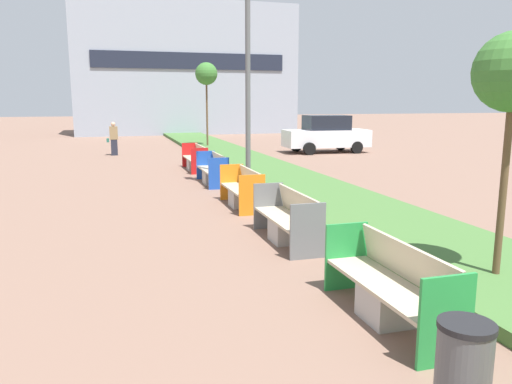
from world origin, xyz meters
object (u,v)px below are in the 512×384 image
object	(u,v)px
street_lamp_post	(248,27)
sapling_tree_far	(206,75)
bench_blue_frame	(213,172)
parked_car_distant	(326,134)
bench_green_frame	(390,291)
bench_red_frame	(196,160)
pedestrian_walking	(114,139)
bench_grey_frame	(288,222)
bench_orange_frame	(243,192)
litter_bin	(463,373)

from	to	relation	value
street_lamp_post	sapling_tree_far	world-z (taller)	street_lamp_post
bench_blue_frame	parked_car_distant	xyz separation A→B (m)	(7.41, 7.86, 0.54)
bench_green_frame	bench_blue_frame	bearing A→B (deg)	90.01
sapling_tree_far	bench_red_frame	bearing A→B (deg)	-103.99
bench_blue_frame	bench_red_frame	bearing A→B (deg)	89.97
bench_red_frame	pedestrian_walking	size ratio (longest dim) A/B	1.41
parked_car_distant	bench_grey_frame	bearing A→B (deg)	-113.19
bench_orange_frame	litter_bin	xyz separation A→B (m)	(-0.47, -8.63, 0.07)
litter_bin	pedestrian_walking	bearing A→B (deg)	96.29
sapling_tree_far	pedestrian_walking	bearing A→B (deg)	-157.39
bench_orange_frame	bench_red_frame	distance (m)	6.85
litter_bin	parked_car_distant	bearing A→B (deg)	68.57
bench_green_frame	bench_orange_frame	size ratio (longest dim) A/B	1.10
bench_orange_frame	litter_bin	world-z (taller)	bench_orange_frame
bench_orange_frame	pedestrian_walking	distance (m)	13.40
bench_grey_frame	litter_bin	size ratio (longest dim) A/B	2.48
bench_red_frame	parked_car_distant	world-z (taller)	parked_car_distant
bench_orange_frame	parked_car_distant	xyz separation A→B (m)	(7.41, 11.46, 0.55)
bench_green_frame	bench_grey_frame	distance (m)	3.52
street_lamp_post	sapling_tree_far	size ratio (longest dim) A/B	1.81
bench_red_frame	sapling_tree_far	bearing A→B (deg)	76.01
litter_bin	sapling_tree_far	distance (m)	24.16
bench_blue_frame	parked_car_distant	world-z (taller)	parked_car_distant
bench_orange_frame	street_lamp_post	bearing A→B (deg)	69.94
bench_blue_frame	pedestrian_walking	xyz separation A→B (m)	(-2.87, 9.49, 0.43)
bench_grey_frame	bench_orange_frame	bearing A→B (deg)	90.03
bench_grey_frame	bench_red_frame	distance (m)	10.10
bench_green_frame	street_lamp_post	xyz separation A→B (m)	(0.61, 8.44, 4.16)
litter_bin	pedestrian_walking	world-z (taller)	pedestrian_walking
bench_blue_frame	litter_bin	bearing A→B (deg)	-92.21
bench_blue_frame	litter_bin	world-z (taller)	bench_blue_frame
parked_car_distant	sapling_tree_far	bearing A→B (deg)	149.02
street_lamp_post	parked_car_distant	world-z (taller)	street_lamp_post
street_lamp_post	parked_car_distant	size ratio (longest dim) A/B	1.93
sapling_tree_far	parked_car_distant	xyz separation A→B (m)	(5.35, -3.68, -3.03)
bench_orange_frame	pedestrian_walking	world-z (taller)	pedestrian_walking
bench_green_frame	parked_car_distant	world-z (taller)	parked_car_distant
parked_car_distant	pedestrian_walking	bearing A→B (deg)	174.57
bench_grey_frame	parked_car_distant	distance (m)	16.47
bench_green_frame	bench_red_frame	xyz separation A→B (m)	(0.00, 13.62, 0.00)
bench_red_frame	litter_bin	xyz separation A→B (m)	(-0.47, -15.48, 0.06)
bench_red_frame	sapling_tree_far	world-z (taller)	sapling_tree_far
bench_grey_frame	bench_green_frame	bearing A→B (deg)	-89.99
bench_green_frame	bench_blue_frame	xyz separation A→B (m)	(-0.00, 10.36, -0.00)
bench_orange_frame	parked_car_distant	distance (m)	13.66
bench_blue_frame	street_lamp_post	size ratio (longest dim) A/B	0.25
sapling_tree_far	bench_blue_frame	bearing A→B (deg)	-100.15
street_lamp_post	pedestrian_walking	distance (m)	12.49
street_lamp_post	pedestrian_walking	bearing A→B (deg)	106.96
bench_blue_frame	bench_red_frame	distance (m)	3.26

